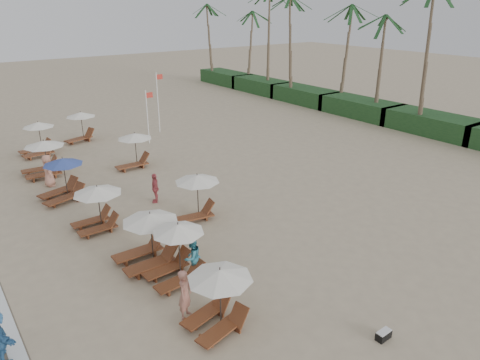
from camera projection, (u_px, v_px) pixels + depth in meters
ground at (291, 247)px, 19.74m from camera, size 160.00×160.00×0.00m
shrub_hedge at (361, 108)px, 42.39m from camera, size 3.20×53.00×1.60m
palm_row at (362, 5)px, 39.65m from camera, size 7.00×52.00×12.30m
lounger_station_0 at (216, 298)px, 14.51m from camera, size 2.44×2.19×2.14m
lounger_station_1 at (174, 255)px, 17.06m from camera, size 2.42×2.02×2.34m
lounger_station_2 at (146, 241)px, 18.17m from camera, size 2.72×2.32×2.20m
lounger_station_3 at (95, 207)px, 20.96m from camera, size 2.47×2.28×2.13m
lounger_station_4 at (60, 181)px, 24.21m from camera, size 2.64×2.49×2.32m
lounger_station_5 at (42, 159)px, 27.57m from camera, size 2.76×2.40×2.21m
lounger_station_6 at (37, 141)px, 31.30m from camera, size 2.62×2.12×2.36m
inland_station_0 at (196, 193)px, 21.90m from camera, size 2.72×2.24×2.22m
inland_station_1 at (133, 148)px, 28.87m from camera, size 2.78×2.24×2.22m
inland_station_2 at (79, 125)px, 34.41m from camera, size 2.87×2.24×2.22m
beachgoer_near at (185, 294)px, 15.06m from camera, size 0.79×0.75×1.82m
beachgoer_mid_a at (192, 257)px, 17.39m from camera, size 0.97×0.85×1.68m
beachgoer_far_a at (155, 188)px, 23.94m from camera, size 0.85×1.03×1.65m
beachgoer_far_b at (48, 171)px, 26.04m from camera, size 0.71×1.00×1.91m
duffel_bag at (384, 335)px, 14.31m from camera, size 0.55×0.29×0.30m
flag_pole_near at (148, 114)px, 33.57m from camera, size 0.59×0.08×4.08m
flag_pole_far at (158, 100)px, 36.36m from camera, size 0.60×0.08×4.94m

